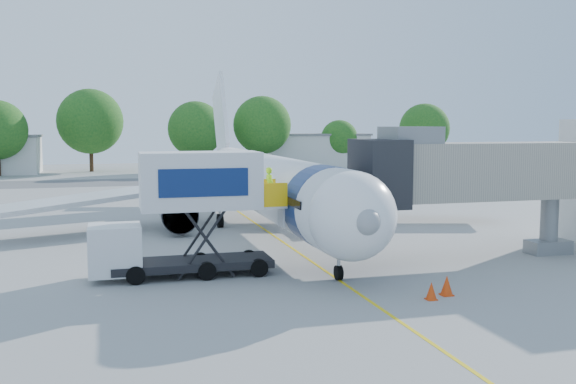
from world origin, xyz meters
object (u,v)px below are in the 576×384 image
object	(u,v)px
aircraft	(265,184)
catering_hiloader	(185,214)
jet_bridge	(474,172)
ground_tug	(469,331)

from	to	relation	value
aircraft	catering_hiloader	world-z (taller)	aircraft
jet_bridge	catering_hiloader	xyz separation A→B (m)	(-14.26, -0.00, -1.58)
catering_hiloader	ground_tug	xyz separation A→B (m)	(6.72, -12.27, -1.98)
aircraft	catering_hiloader	distance (m)	12.77
aircraft	jet_bridge	distance (m)	13.77
aircraft	jet_bridge	xyz separation A→B (m)	(7.99, -11.12, 1.39)
aircraft	catering_hiloader	xyz separation A→B (m)	(-6.27, -11.12, -0.19)
aircraft	jet_bridge	world-z (taller)	aircraft
aircraft	ground_tug	world-z (taller)	aircraft
jet_bridge	catering_hiloader	bearing A→B (deg)	-179.99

